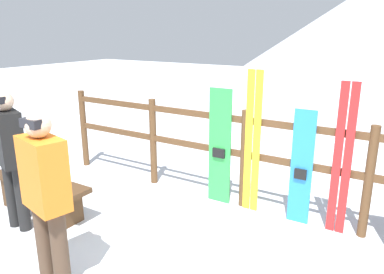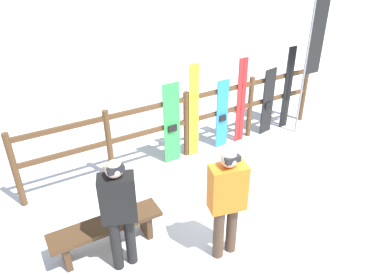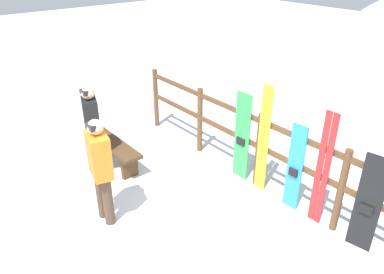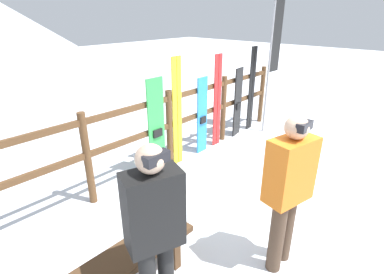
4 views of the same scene
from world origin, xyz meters
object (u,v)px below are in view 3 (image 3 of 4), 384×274
object	(u,v)px
bench	(113,148)
snowboard_black_stripe	(368,205)
person_black	(92,125)
ski_pair_red	(323,170)
snowboard_green	(242,137)
snowboard_blue	(295,168)
ski_pair_yellow	(264,140)
person_orange	(100,165)

from	to	relation	value
bench	snowboard_black_stripe	xyz separation A→B (m)	(3.91, 1.47, 0.35)
person_black	ski_pair_red	bearing A→B (deg)	30.45
snowboard_green	snowboard_black_stripe	world-z (taller)	snowboard_green
snowboard_blue	ski_pair_red	bearing A→B (deg)	0.47
snowboard_green	ski_pair_yellow	distance (m)	0.47
snowboard_green	snowboard_blue	distance (m)	1.07
person_orange	snowboard_green	distance (m)	2.35
bench	snowboard_blue	distance (m)	3.18
person_black	ski_pair_yellow	size ratio (longest dim) A/B	0.90
person_orange	snowboard_green	bearing A→B (deg)	79.50
bench	person_orange	distance (m)	1.66
ski_pair_yellow	snowboard_black_stripe	xyz separation A→B (m)	(1.73, -0.00, -0.20)
person_black	ski_pair_yellow	xyz separation A→B (m)	(2.08, 1.84, -0.03)
person_orange	person_black	world-z (taller)	person_orange
snowboard_black_stripe	snowboard_green	bearing A→B (deg)	180.00
snowboard_green	snowboard_black_stripe	xyz separation A→B (m)	(2.17, -0.00, -0.07)
ski_pair_yellow	person_orange	bearing A→B (deg)	-110.76
snowboard_blue	snowboard_black_stripe	distance (m)	1.11
person_orange	ski_pair_red	size ratio (longest dim) A/B	0.93
person_orange	snowboard_black_stripe	distance (m)	3.48
bench	snowboard_blue	xyz separation A→B (m)	(2.80, 1.47, 0.35)
person_black	ski_pair_red	size ratio (longest dim) A/B	0.93
person_orange	ski_pair_yellow	world-z (taller)	ski_pair_yellow
person_orange	ski_pair_red	world-z (taller)	ski_pair_red
person_orange	snowboard_green	size ratio (longest dim) A/B	1.05
person_orange	person_black	bearing A→B (deg)	158.77
person_black	snowboard_blue	world-z (taller)	person_black
person_orange	ski_pair_yellow	size ratio (longest dim) A/B	0.90
person_black	ski_pair_red	xyz separation A→B (m)	(3.13, 1.84, -0.07)
ski_pair_yellow	snowboard_black_stripe	distance (m)	1.74
snowboard_green	ski_pair_red	size ratio (longest dim) A/B	0.89
snowboard_green	ski_pair_yellow	world-z (taller)	ski_pair_yellow
person_orange	snowboard_black_stripe	size ratio (longest dim) A/B	1.15
bench	snowboard_blue	bearing A→B (deg)	27.65
ski_pair_yellow	snowboard_black_stripe	bearing A→B (deg)	-0.12
person_black	snowboard_green	distance (m)	2.46
bench	ski_pair_red	size ratio (longest dim) A/B	0.86
bench	person_black	world-z (taller)	person_black
bench	ski_pair_red	bearing A→B (deg)	24.48
person_black	snowboard_green	bearing A→B (deg)	48.31
snowboard_black_stripe	ski_pair_red	bearing A→B (deg)	179.70
person_black	snowboard_green	xyz separation A→B (m)	(1.63, 1.83, -0.17)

